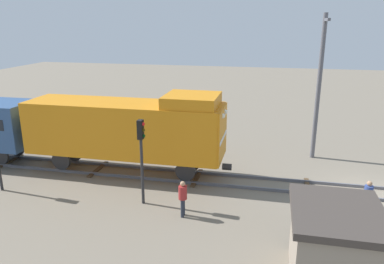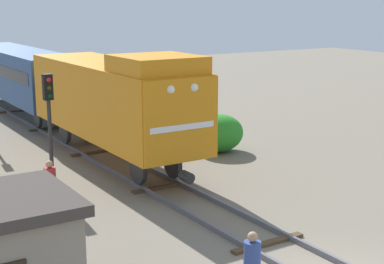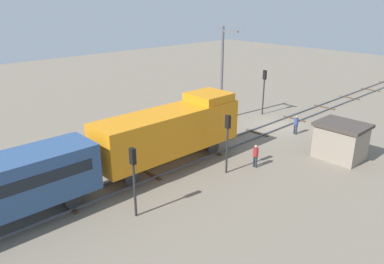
{
  "view_description": "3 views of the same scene",
  "coord_description": "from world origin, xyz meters",
  "px_view_note": "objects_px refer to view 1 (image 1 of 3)",
  "views": [
    {
      "loc": [
        -18.88,
        5.07,
        8.47
      ],
      "look_at": [
        -0.19,
        9.18,
        2.77
      ],
      "focal_mm": 35.0,
      "sensor_mm": 36.0,
      "label": 1
    },
    {
      "loc": [
        -9.91,
        -8.77,
        6.58
      ],
      "look_at": [
        1.23,
        8.9,
        1.95
      ],
      "focal_mm": 55.0,
      "sensor_mm": 36.0,
      "label": 2
    },
    {
      "loc": [
        -18.8,
        28.59,
        11.45
      ],
      "look_at": [
        0.32,
        10.64,
        1.94
      ],
      "focal_mm": 35.0,
      "sensor_mm": 36.0,
      "label": 3
    }
  ],
  "objects_px": {
    "locomotive": "(128,127)",
    "traffic_signal_mid": "(141,147)",
    "worker_by_signal": "(183,196)",
    "catenary_mast": "(319,85)",
    "relay_hut": "(334,247)",
    "worker_near_track": "(368,196)"
  },
  "relations": [
    {
      "from": "worker_near_track",
      "to": "relay_hut",
      "type": "xyz_separation_m",
      "value": [
        -5.1,
        2.15,
        0.4
      ]
    },
    {
      "from": "worker_near_track",
      "to": "worker_by_signal",
      "type": "bearing_deg",
      "value": 41.64
    },
    {
      "from": "worker_by_signal",
      "to": "catenary_mast",
      "type": "distance_m",
      "value": 11.74
    },
    {
      "from": "traffic_signal_mid",
      "to": "worker_by_signal",
      "type": "bearing_deg",
      "value": -110.37
    },
    {
      "from": "worker_by_signal",
      "to": "relay_hut",
      "type": "relative_size",
      "value": 0.49
    },
    {
      "from": "catenary_mast",
      "to": "locomotive",
      "type": "bearing_deg",
      "value": 115.16
    },
    {
      "from": "relay_hut",
      "to": "locomotive",
      "type": "bearing_deg",
      "value": 53.35
    },
    {
      "from": "locomotive",
      "to": "worker_by_signal",
      "type": "height_order",
      "value": "locomotive"
    },
    {
      "from": "traffic_signal_mid",
      "to": "catenary_mast",
      "type": "height_order",
      "value": "catenary_mast"
    },
    {
      "from": "worker_near_track",
      "to": "traffic_signal_mid",
      "type": "bearing_deg",
      "value": 34.64
    },
    {
      "from": "locomotive",
      "to": "traffic_signal_mid",
      "type": "height_order",
      "value": "locomotive"
    },
    {
      "from": "locomotive",
      "to": "worker_near_track",
      "type": "distance_m",
      "value": 12.59
    },
    {
      "from": "worker_by_signal",
      "to": "relay_hut",
      "type": "height_order",
      "value": "relay_hut"
    },
    {
      "from": "relay_hut",
      "to": "worker_by_signal",
      "type": "bearing_deg",
      "value": 60.82
    },
    {
      "from": "traffic_signal_mid",
      "to": "relay_hut",
      "type": "bearing_deg",
      "value": -116.95
    },
    {
      "from": "worker_near_track",
      "to": "locomotive",
      "type": "bearing_deg",
      "value": 17.95
    },
    {
      "from": "locomotive",
      "to": "catenary_mast",
      "type": "xyz_separation_m",
      "value": [
        4.94,
        -10.53,
        1.95
      ]
    },
    {
      "from": "locomotive",
      "to": "traffic_signal_mid",
      "type": "xyz_separation_m",
      "value": [
        -3.4,
        -2.02,
        0.12
      ]
    },
    {
      "from": "worker_by_signal",
      "to": "relay_hut",
      "type": "bearing_deg",
      "value": 53.48
    },
    {
      "from": "locomotive",
      "to": "catenary_mast",
      "type": "relative_size",
      "value": 1.3
    },
    {
      "from": "worker_by_signal",
      "to": "traffic_signal_mid",
      "type": "bearing_deg",
      "value": -117.7
    },
    {
      "from": "worker_by_signal",
      "to": "catenary_mast",
      "type": "height_order",
      "value": "catenary_mast"
    }
  ]
}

